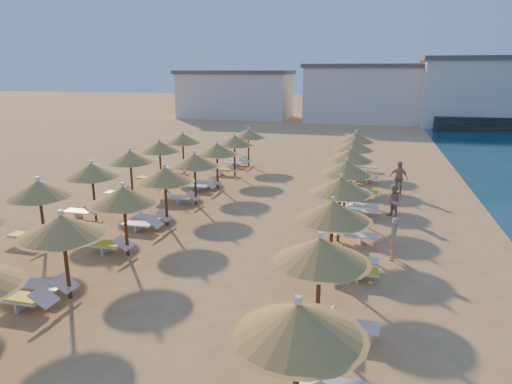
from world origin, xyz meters
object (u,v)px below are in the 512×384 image
(parasol_row_west, at_px, (146,185))
(beachgoer_a, at_px, (393,239))
(parasol_row_east, at_px, (337,198))
(beachgoer_b, at_px, (394,201))
(beachgoer_c, at_px, (399,178))

(parasol_row_west, relative_size, beachgoer_a, 20.88)
(parasol_row_east, bearing_deg, beachgoer_b, 67.73)
(beachgoer_b, relative_size, beachgoer_a, 0.98)
(beachgoer_c, bearing_deg, beachgoer_a, -63.04)
(beachgoer_c, relative_size, beachgoer_b, 1.17)
(beachgoer_c, relative_size, beachgoer_a, 1.15)
(parasol_row_east, bearing_deg, beachgoer_a, 9.59)
(parasol_row_east, distance_m, beachgoer_c, 10.18)
(parasol_row_east, xyz_separation_m, parasol_row_west, (-7.35, 0.00, 0.00))
(parasol_row_west, bearing_deg, beachgoer_c, 44.47)
(parasol_row_east, bearing_deg, beachgoer_c, 75.14)
(parasol_row_east, xyz_separation_m, beachgoer_a, (2.02, 0.34, -1.45))
(parasol_row_west, height_order, beachgoer_c, parasol_row_west)
(parasol_row_west, xyz_separation_m, beachgoer_b, (9.54, 5.37, -1.46))
(parasol_row_west, relative_size, beachgoer_c, 18.15)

